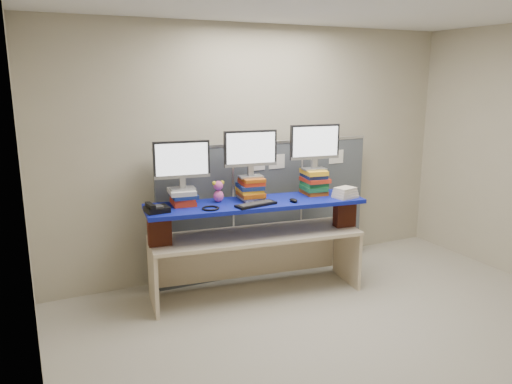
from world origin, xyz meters
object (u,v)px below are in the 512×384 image
monitor_right (315,144)px  blue_board (256,204)px  monitor_center (251,151)px  keyboard (256,204)px  monitor_left (182,162)px  desk_phone (156,209)px  desk (256,246)px

monitor_right → blue_board: bearing=-170.3°
monitor_center → keyboard: size_ratio=1.25×
monitor_left → monitor_center: 0.71m
monitor_center → desk_phone: size_ratio=2.50×
blue_board → desk_phone: desk_phone is taller
monitor_left → keyboard: monitor_left is taller
desk_phone → keyboard: bearing=-15.4°
desk → desk_phone: size_ratio=10.08×
desk → monitor_left: 1.16m
blue_board → monitor_right: bearing=9.7°
monitor_left → monitor_center: monitor_center is taller
blue_board → monitor_right: size_ratio=4.03×
keyboard → monitor_center: bearing=66.1°
monitor_left → desk: bearing=-9.4°
keyboard → blue_board: bearing=54.5°
monitor_right → keyboard: size_ratio=1.25×
desk_phone → desk: bearing=-6.6°
monitor_right → desk_phone: monitor_right is taller
blue_board → desk_phone: bearing=-175.2°
keyboard → monitor_left: bearing=140.8°
desk → blue_board: (-0.00, 0.00, 0.45)m
keyboard → monitor_right: bearing=2.8°
monitor_left → monitor_right: 1.42m
monitor_left → monitor_right: monitor_right is taller
monitor_right → keyboard: bearing=-159.9°
monitor_left → blue_board: bearing=-9.4°
blue_board → monitor_left: 0.85m
monitor_left → keyboard: bearing=-22.0°
desk → monitor_right: 1.23m
keyboard → desk_phone: size_ratio=2.00×
desk → keyboard: keyboard is taller
blue_board → keyboard: size_ratio=5.04×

